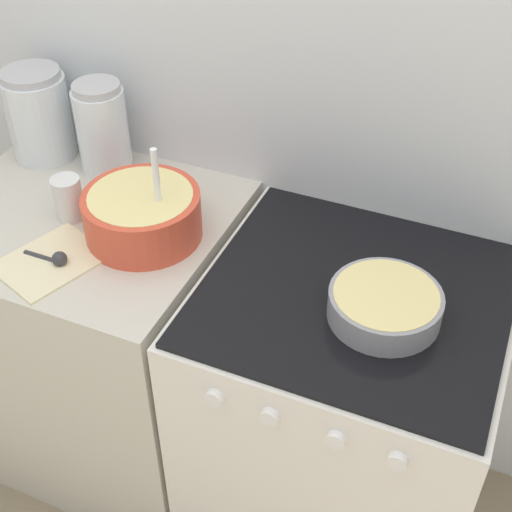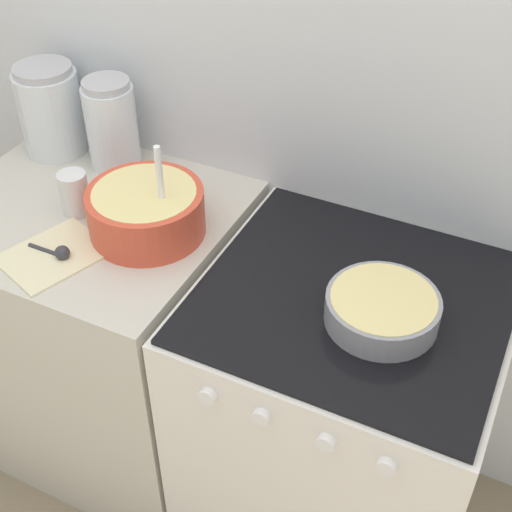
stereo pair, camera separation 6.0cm
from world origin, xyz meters
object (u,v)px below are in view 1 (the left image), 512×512
object	(u,v)px
storage_jar_middle	(103,134)
tin_can	(68,198)
baking_pan	(385,304)
mixing_bowl	(142,213)
stove	(341,416)
storage_jar_left	(40,120)

from	to	relation	value
storage_jar_middle	tin_can	world-z (taller)	storage_jar_middle
baking_pan	mixing_bowl	bearing A→B (deg)	175.46
stove	storage_jar_left	bearing A→B (deg)	167.52
mixing_bowl	baking_pan	size ratio (longest dim) A/B	1.17
baking_pan	storage_jar_left	xyz separation A→B (m)	(-1.07, 0.27, 0.07)
mixing_bowl	storage_jar_left	size ratio (longest dim) A/B	1.12
storage_jar_middle	tin_can	xyz separation A→B (m)	(0.03, -0.23, -0.05)
stove	baking_pan	size ratio (longest dim) A/B	3.62
mixing_bowl	storage_jar_middle	size ratio (longest dim) A/B	1.11
stove	tin_can	world-z (taller)	tin_can
mixing_bowl	tin_can	bearing A→B (deg)	-177.79
storage_jar_left	tin_can	xyz separation A→B (m)	(0.24, -0.23, -0.05)
mixing_bowl	tin_can	size ratio (longest dim) A/B	2.51
stove	tin_can	distance (m)	0.90
stove	baking_pan	distance (m)	0.49
mixing_bowl	tin_can	distance (m)	0.21
stove	storage_jar_middle	size ratio (longest dim) A/B	3.44
storage_jar_left	tin_can	bearing A→B (deg)	-43.43
mixing_bowl	storage_jar_left	xyz separation A→B (m)	(-0.45, 0.22, 0.04)
baking_pan	storage_jar_middle	xyz separation A→B (m)	(-0.86, 0.27, 0.07)
storage_jar_middle	stove	bearing A→B (deg)	-15.62
mixing_bowl	storage_jar_left	distance (m)	0.50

